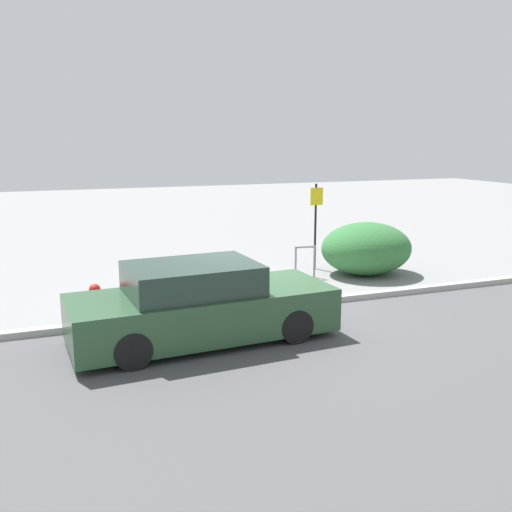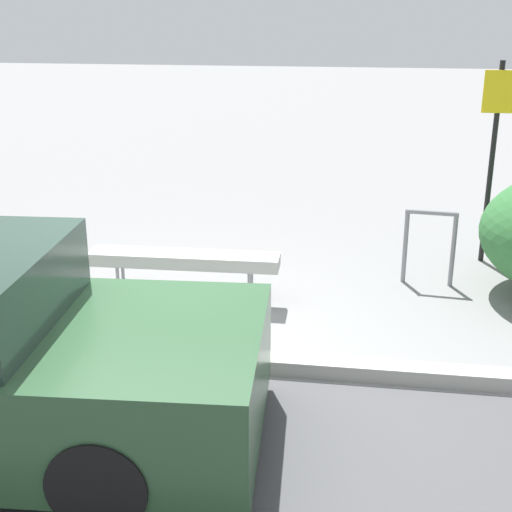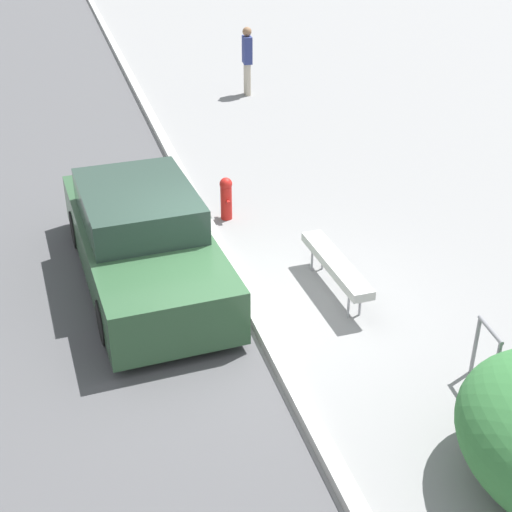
{
  "view_description": "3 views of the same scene",
  "coord_description": "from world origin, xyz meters",
  "px_view_note": "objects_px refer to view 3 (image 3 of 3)",
  "views": [
    {
      "loc": [
        -3.81,
        -10.52,
        3.51
      ],
      "look_at": [
        0.44,
        0.75,
        0.99
      ],
      "focal_mm": 40.0,
      "sensor_mm": 36.0,
      "label": 1
    },
    {
      "loc": [
        1.53,
        -5.22,
        2.88
      ],
      "look_at": [
        0.59,
        1.14,
        0.6
      ],
      "focal_mm": 50.0,
      "sensor_mm": 36.0,
      "label": 2
    },
    {
      "loc": [
        8.0,
        -2.26,
        5.45
      ],
      "look_at": [
        -0.0,
        0.07,
        0.87
      ],
      "focal_mm": 50.0,
      "sensor_mm": 36.0,
      "label": 3
    }
  ],
  "objects_px": {
    "bike_rack": "(486,351)",
    "bench": "(336,264)",
    "fire_hydrant": "(226,197)",
    "pedestrian": "(247,59)",
    "parked_car_near": "(142,239)"
  },
  "relations": [
    {
      "from": "fire_hydrant",
      "to": "pedestrian",
      "type": "distance_m",
      "value": 7.72
    },
    {
      "from": "fire_hydrant",
      "to": "parked_car_near",
      "type": "xyz_separation_m",
      "value": [
        1.63,
        -1.67,
        0.23
      ]
    },
    {
      "from": "pedestrian",
      "to": "parked_car_near",
      "type": "xyz_separation_m",
      "value": [
        8.94,
        -4.1,
        -0.31
      ]
    },
    {
      "from": "pedestrian",
      "to": "bench",
      "type": "bearing_deg",
      "value": 177.39
    },
    {
      "from": "bench",
      "to": "parked_car_near",
      "type": "relative_size",
      "value": 0.41
    },
    {
      "from": "fire_hydrant",
      "to": "parked_car_near",
      "type": "height_order",
      "value": "parked_car_near"
    },
    {
      "from": "pedestrian",
      "to": "parked_car_near",
      "type": "bearing_deg",
      "value": 161.31
    },
    {
      "from": "pedestrian",
      "to": "parked_car_near",
      "type": "relative_size",
      "value": 0.38
    },
    {
      "from": "parked_car_near",
      "to": "pedestrian",
      "type": "bearing_deg",
      "value": 151.91
    },
    {
      "from": "pedestrian",
      "to": "bike_rack",
      "type": "bearing_deg",
      "value": -176.97
    },
    {
      "from": "parked_car_near",
      "to": "fire_hydrant",
      "type": "bearing_deg",
      "value": 130.82
    },
    {
      "from": "bench",
      "to": "fire_hydrant",
      "type": "relative_size",
      "value": 2.51
    },
    {
      "from": "bike_rack",
      "to": "bench",
      "type": "bearing_deg",
      "value": -160.4
    },
    {
      "from": "bike_rack",
      "to": "pedestrian",
      "type": "xyz_separation_m",
      "value": [
        -12.6,
        0.64,
        0.45
      ]
    },
    {
      "from": "fire_hydrant",
      "to": "pedestrian",
      "type": "xyz_separation_m",
      "value": [
        -7.31,
        2.43,
        0.54
      ]
    }
  ]
}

